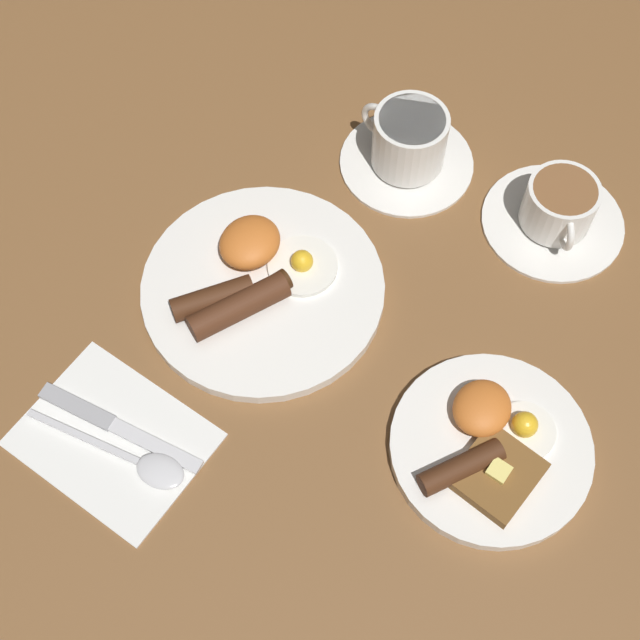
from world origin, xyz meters
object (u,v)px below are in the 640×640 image
knife (110,423)px  spoon (144,464)px  breakfast_plate_near (259,285)px  breakfast_plate_far (490,446)px  teacup_near (408,145)px  teacup_far (557,211)px

knife → spoon: 0.06m
breakfast_plate_near → breakfast_plate_far: breakfast_plate_near is taller
breakfast_plate_far → knife: 0.39m
breakfast_plate_far → teacup_near: (-0.27, -0.26, 0.02)m
breakfast_plate_far → knife: breakfast_plate_far is taller
teacup_near → breakfast_plate_near: bearing=-9.7°
breakfast_plate_near → knife: 0.22m
breakfast_plate_near → spoon: 0.23m
teacup_near → spoon: (0.47, -0.02, -0.03)m
teacup_far → spoon: (0.49, -0.20, -0.02)m
teacup_far → knife: 0.55m
breakfast_plate_far → teacup_far: bearing=-165.8°
spoon → breakfast_plate_near: bearing=86.5°
breakfast_plate_near → spoon: bearing=6.2°
teacup_far → spoon: bearing=-22.5°
spoon → breakfast_plate_far: bearing=27.2°
breakfast_plate_near → teacup_near: teacup_near is taller
breakfast_plate_near → spoon: (0.23, 0.02, -0.00)m
breakfast_plate_far → knife: (0.19, -0.33, -0.01)m
teacup_far → spoon: 0.53m
breakfast_plate_near → breakfast_plate_far: bearing=85.7°
breakfast_plate_far → teacup_far: 0.30m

